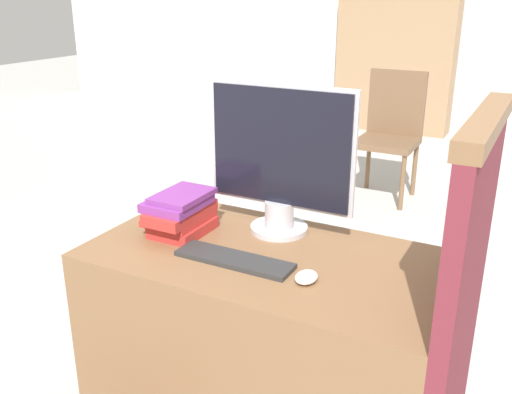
{
  "coord_description": "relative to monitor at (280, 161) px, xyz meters",
  "views": [
    {
      "loc": [
        0.78,
        -1.22,
        1.57
      ],
      "look_at": [
        -0.02,
        0.3,
        0.94
      ],
      "focal_mm": 40.0,
      "sensor_mm": 36.0,
      "label": 1
    }
  ],
  "objects": [
    {
      "name": "wall_back",
      "position": [
        0.05,
        5.06,
        0.4
      ],
      "size": [
        12.0,
        0.06,
        2.8
      ],
      "color": "silver",
      "rests_on": "ground_plane"
    },
    {
      "name": "desk",
      "position": [
        0.05,
        -0.2,
        -0.63
      ],
      "size": [
        1.21,
        0.67,
        0.73
      ],
      "color": "brown",
      "rests_on": "ground_plane"
    },
    {
      "name": "book_stack",
      "position": [
        -0.31,
        -0.19,
        -0.19
      ],
      "size": [
        0.2,
        0.27,
        0.15
      ],
      "color": "#B72D28",
      "rests_on": "desk"
    },
    {
      "name": "far_chair",
      "position": [
        -0.27,
        2.57,
        -0.45
      ],
      "size": [
        0.44,
        0.44,
        0.98
      ],
      "rotation": [
        0.0,
        0.0,
        0.41
      ],
      "color": "brown",
      "rests_on": "ground_plane"
    },
    {
      "name": "mouse",
      "position": [
        0.24,
        -0.31,
        -0.25
      ],
      "size": [
        0.07,
        0.09,
        0.03
      ],
      "color": "white",
      "rests_on": "desk"
    },
    {
      "name": "monitor",
      "position": [
        0.0,
        0.0,
        0.0
      ],
      "size": [
        0.55,
        0.21,
        0.54
      ],
      "color": "#B7B7BC",
      "rests_on": "desk"
    },
    {
      "name": "keyboard",
      "position": [
        -0.02,
        -0.3,
        -0.26
      ],
      "size": [
        0.4,
        0.11,
        0.02
      ],
      "color": "#2D2D2D",
      "rests_on": "desk"
    },
    {
      "name": "bookshelf_far",
      "position": [
        -0.87,
        4.82,
        -0.12
      ],
      "size": [
        1.31,
        0.32,
        1.75
      ],
      "color": "#9E7A56",
      "rests_on": "ground_plane"
    },
    {
      "name": "carrel_divider",
      "position": [
        0.68,
        -0.19,
        -0.35
      ],
      "size": [
        0.07,
        0.68,
        1.27
      ],
      "color": "maroon",
      "rests_on": "ground_plane"
    }
  ]
}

